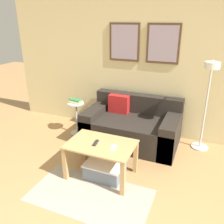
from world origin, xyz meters
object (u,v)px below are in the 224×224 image
object	(u,v)px
floor_lamp	(208,93)
cell_phone	(114,148)
book_stack	(76,101)
remote_control	(96,143)
storage_bin	(105,169)
couch	(132,127)
coffee_table	(101,150)
side_table	(76,116)

from	to	relation	value
floor_lamp	cell_phone	world-z (taller)	floor_lamp
book_stack	cell_phone	size ratio (longest dim) A/B	1.74
cell_phone	remote_control	bearing A→B (deg)	168.99
storage_bin	book_stack	world-z (taller)	book_stack
couch	cell_phone	bearing A→B (deg)	-84.20
coffee_table	cell_phone	distance (m)	0.22
floor_lamp	couch	bearing A→B (deg)	-175.37
floor_lamp	side_table	size ratio (longest dim) A/B	2.45
couch	coffee_table	size ratio (longest dim) A/B	1.76
book_stack	cell_phone	distance (m)	1.57
remote_control	coffee_table	bearing A→B (deg)	11.35
storage_bin	remote_control	size ratio (longest dim) A/B	3.45
couch	remote_control	world-z (taller)	couch
floor_lamp	cell_phone	size ratio (longest dim) A/B	10.54
storage_bin	book_stack	bearing A→B (deg)	136.00
couch	cell_phone	xyz separation A→B (m)	(0.11, -1.12, 0.22)
couch	coffee_table	xyz separation A→B (m)	(-0.08, -1.08, 0.11)
coffee_table	floor_lamp	distance (m)	1.79
storage_bin	floor_lamp	size ratio (longest dim) A/B	0.35
side_table	book_stack	xyz separation A→B (m)	(-0.01, 0.01, 0.28)
remote_control	couch	bearing A→B (deg)	74.67
storage_bin	side_table	world-z (taller)	side_table
coffee_table	book_stack	distance (m)	1.42
floor_lamp	side_table	distance (m)	2.28
remote_control	cell_phone	bearing A→B (deg)	-10.87
floor_lamp	book_stack	size ratio (longest dim) A/B	6.06
remote_control	floor_lamp	bearing A→B (deg)	35.42
floor_lamp	coffee_table	bearing A→B (deg)	-135.81
cell_phone	storage_bin	bearing A→B (deg)	154.46
couch	remote_control	size ratio (longest dim) A/B	10.44
coffee_table	storage_bin	size ratio (longest dim) A/B	1.72
book_stack	side_table	bearing A→B (deg)	-54.21
storage_bin	side_table	distance (m)	1.44
storage_bin	side_table	xyz separation A→B (m)	(-1.02, 0.98, 0.25)
coffee_table	storage_bin	bearing A→B (deg)	8.38
book_stack	remote_control	size ratio (longest dim) A/B	1.62
couch	remote_control	xyz separation A→B (m)	(-0.15, -1.11, 0.22)
book_stack	couch	bearing A→B (deg)	4.50
coffee_table	book_stack	xyz separation A→B (m)	(-0.97, 1.00, 0.24)
side_table	remote_control	distance (m)	1.36
remote_control	cell_phone	xyz separation A→B (m)	(0.26, -0.01, -0.01)
book_stack	remote_control	bearing A→B (deg)	-48.41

